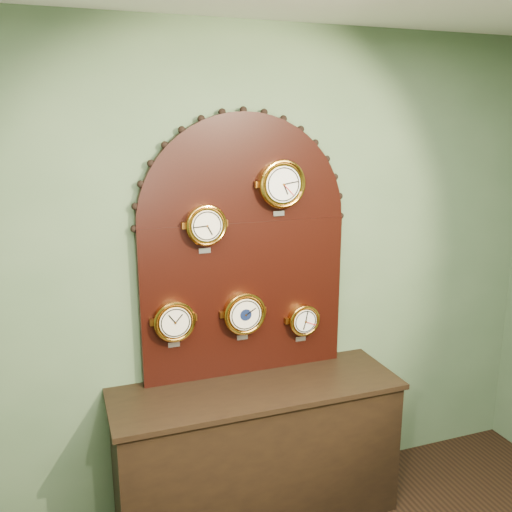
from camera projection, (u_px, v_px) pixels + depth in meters
name	position (u px, v px, depth m)	size (l,w,h in m)	color
wall_back	(241.00, 276.00, 3.22)	(4.00, 4.00, 0.00)	#4F6948
shop_counter	(257.00, 454.00, 3.21)	(1.60, 0.50, 0.80)	black
display_board	(244.00, 240.00, 3.12)	(1.26, 0.06, 1.53)	black
roman_clock	(206.00, 225.00, 2.95)	(0.22, 0.08, 0.27)	gold
arabic_clock	(281.00, 184.00, 3.05)	(0.27, 0.08, 0.32)	gold
hygrometer	(174.00, 321.00, 3.02)	(0.23, 0.08, 0.28)	gold
barometer	(244.00, 313.00, 3.15)	(0.25, 0.08, 0.30)	gold
tide_clock	(303.00, 320.00, 3.29)	(0.19, 0.08, 0.24)	gold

